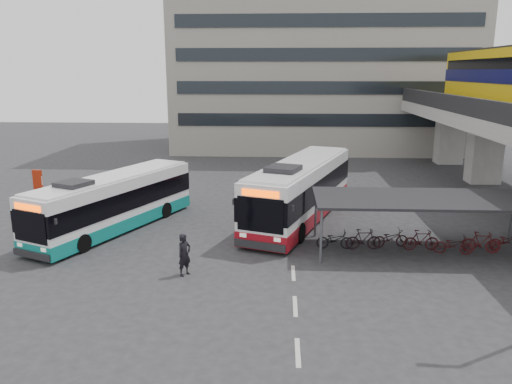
{
  "coord_description": "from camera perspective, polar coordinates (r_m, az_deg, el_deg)",
  "views": [
    {
      "loc": [
        1.93,
        -19.33,
        8.17
      ],
      "look_at": [
        0.65,
        5.91,
        2.0
      ],
      "focal_mm": 35.0,
      "sensor_mm": 36.0,
      "label": 1
    }
  ],
  "objects": [
    {
      "name": "road_markings",
      "position": [
        18.27,
        4.5,
        -12.88
      ],
      "size": [
        0.15,
        7.6,
        0.01
      ],
      "color": "beige",
      "rests_on": "ground"
    },
    {
      "name": "sign_totem_north",
      "position": [
        31.49,
        -23.57,
        0.06
      ],
      "size": [
        0.57,
        0.24,
        2.63
      ],
      "rotation": [
        0.0,
        0.0,
        -0.14
      ],
      "color": "#A02009",
      "rests_on": "ground"
    },
    {
      "name": "office_block",
      "position": [
        55.65,
        7.46,
        18.07
      ],
      "size": [
        30.0,
        15.0,
        25.0
      ],
      "primitive_type": "cube",
      "color": "gray",
      "rests_on": "ground"
    },
    {
      "name": "bus_main",
      "position": [
        27.93,
        5.14,
        0.17
      ],
      "size": [
        6.53,
        12.2,
        3.56
      ],
      "rotation": [
        0.0,
        0.0,
        -0.35
      ],
      "color": "white",
      "rests_on": "ground"
    },
    {
      "name": "pedestrian",
      "position": [
        20.64,
        -8.19,
        -7.11
      ],
      "size": [
        0.73,
        0.77,
        1.76
      ],
      "primitive_type": "imported",
      "rotation": [
        0.0,
        0.0,
        0.91
      ],
      "color": "black",
      "rests_on": "ground"
    },
    {
      "name": "ground",
      "position": [
        21.08,
        -2.61,
        -9.11
      ],
      "size": [
        120.0,
        120.0,
        0.0
      ],
      "primitive_type": "plane",
      "color": "#28282B",
      "rests_on": "ground"
    },
    {
      "name": "bus_teal",
      "position": [
        27.1,
        -15.9,
        -1.19
      ],
      "size": [
        6.3,
        10.57,
        3.11
      ],
      "rotation": [
        0.0,
        0.0,
        -0.41
      ],
      "color": "white",
      "rests_on": "ground"
    },
    {
      "name": "bike_shelter",
      "position": [
        24.26,
        18.52,
        -3.33
      ],
      "size": [
        10.0,
        4.0,
        2.54
      ],
      "color": "#595B60",
      "rests_on": "ground"
    }
  ]
}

